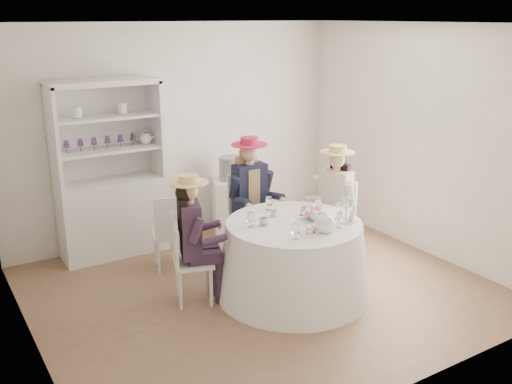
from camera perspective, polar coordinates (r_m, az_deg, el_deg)
ground at (r=6.11m, az=0.50°, el=-9.68°), size 4.50×4.50×0.00m
ceiling at (r=5.45m, az=0.58°, el=16.52°), size 4.50×4.50×0.00m
wall_back at (r=7.36m, az=-7.87°, el=5.97°), size 4.50×0.00×4.50m
wall_front at (r=4.16m, az=15.46°, el=-3.35°), size 4.50×0.00×4.50m
wall_left at (r=4.86m, az=-22.48°, el=-1.07°), size 0.00×4.50×4.50m
wall_right at (r=7.07m, az=16.21°, el=4.98°), size 0.00×4.50×4.50m
tea_table at (r=5.87m, az=3.75°, el=-6.68°), size 1.57×1.57×0.79m
hutch at (r=6.96m, az=-14.28°, el=-0.22°), size 1.38×0.83×2.09m
side_table at (r=7.54m, az=-2.48°, el=-1.38°), size 0.60×0.60×0.72m
hatbox at (r=7.40m, az=-2.53°, el=2.39°), size 0.32×0.32×0.30m
guest_left at (r=5.61m, az=-6.34°, el=-3.98°), size 0.54×0.50×1.33m
guest_mid at (r=6.56m, az=-0.55°, el=0.03°), size 0.53×0.55×1.46m
guest_right at (r=6.59m, az=7.85°, el=-0.49°), size 0.57×0.52×1.38m
spare_chair at (r=6.43m, az=-8.61°, el=-3.83°), size 0.45×0.45×0.89m
teacup_a at (r=5.62m, az=0.79°, el=-3.01°), size 0.10×0.10×0.07m
teacup_b at (r=5.86m, az=1.77°, el=-2.19°), size 0.07×0.07×0.06m
teacup_c at (r=5.98m, az=4.86°, el=-1.86°), size 0.09×0.09×0.06m
flower_bowl at (r=5.82m, az=5.83°, el=-2.45°), size 0.30×0.30×0.06m
flower_arrangement at (r=5.78m, az=5.61°, el=-2.01°), size 0.17×0.17×0.06m
table_teapot at (r=5.46m, az=6.87°, el=-3.16°), size 0.27×0.20×0.21m
sandwich_plate at (r=5.45m, az=5.65°, el=-4.00°), size 0.25×0.25×0.05m
cupcake_stand at (r=5.82m, az=9.01°, el=-1.98°), size 0.25×0.25×0.23m
stemware_set at (r=5.70m, az=3.84°, el=-2.34°), size 0.93×0.90×0.15m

